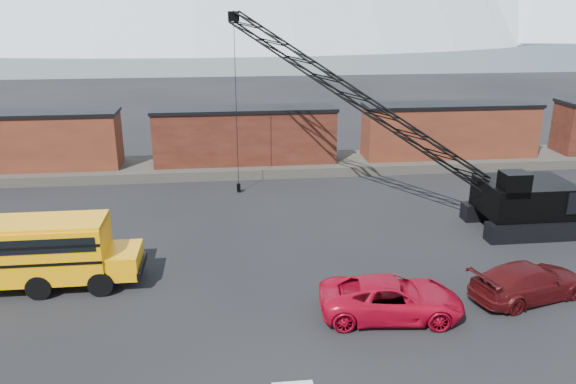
# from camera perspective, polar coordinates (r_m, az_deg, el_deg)

# --- Properties ---
(ground) EXTENTS (160.00, 160.00, 0.00)m
(ground) POSITION_cam_1_polar(r_m,az_deg,el_deg) (23.02, -1.95, -13.45)
(ground) COLOR black
(ground) RESTS_ON ground
(gravel_berm) EXTENTS (120.00, 5.00, 0.70)m
(gravel_berm) POSITION_cam_1_polar(r_m,az_deg,el_deg) (43.14, -4.29, 2.64)
(gravel_berm) COLOR #4C453E
(gravel_berm) RESTS_ON ground
(boxcar_west_near) EXTENTS (13.70, 3.10, 4.17)m
(boxcar_west_near) POSITION_cam_1_polar(r_m,az_deg,el_deg) (44.94, -25.28, 4.72)
(boxcar_west_near) COLOR #4C2015
(boxcar_west_near) RESTS_ON gravel_berm
(boxcar_mid) EXTENTS (13.70, 3.10, 4.17)m
(boxcar_mid) POSITION_cam_1_polar(r_m,az_deg,el_deg) (42.54, -4.37, 5.77)
(boxcar_mid) COLOR #562318
(boxcar_mid) RESTS_ON gravel_berm
(boxcar_east_near) EXTENTS (13.70, 3.10, 4.17)m
(boxcar_east_near) POSITION_cam_1_polar(r_m,az_deg,el_deg) (45.94, 16.10, 6.06)
(boxcar_east_near) COLOR #4C2015
(boxcar_east_near) RESTS_ON gravel_berm
(red_pickup) EXTENTS (6.09, 3.25, 1.63)m
(red_pickup) POSITION_cam_1_polar(r_m,az_deg,el_deg) (23.64, 10.44, -10.55)
(red_pickup) COLOR #B40822
(red_pickup) RESTS_ON ground
(maroon_suv) EXTENTS (5.85, 3.60, 1.58)m
(maroon_suv) POSITION_cam_1_polar(r_m,az_deg,el_deg) (26.72, 23.28, -8.33)
(maroon_suv) COLOR #440C0E
(maroon_suv) RESTS_ON ground
(crawler_crane) EXTENTS (19.06, 10.82, 11.94)m
(crawler_crane) POSITION_cam_1_polar(r_m,az_deg,el_deg) (33.52, 7.32, 9.24)
(crawler_crane) COLOR black
(crawler_crane) RESTS_ON ground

